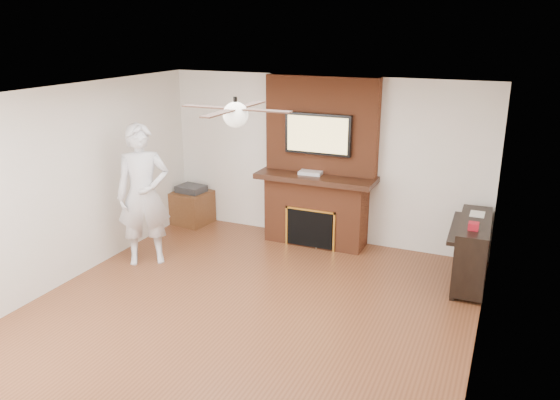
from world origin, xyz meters
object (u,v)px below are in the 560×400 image
at_px(piano, 472,249).
at_px(side_table, 192,206).
at_px(person, 143,195).
at_px(fireplace, 318,179).

bearing_deg(piano, side_table, 172.27).
bearing_deg(person, fireplace, 4.45).
relative_size(side_table, piano, 0.50).
bearing_deg(piano, person, -166.66).
bearing_deg(fireplace, side_table, -178.25).
xyz_separation_m(side_table, piano, (4.49, -0.48, 0.15)).
relative_size(person, side_table, 3.01).
distance_m(person, piano, 4.39).
bearing_deg(fireplace, person, -138.93).
bearing_deg(side_table, piano, 0.50).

